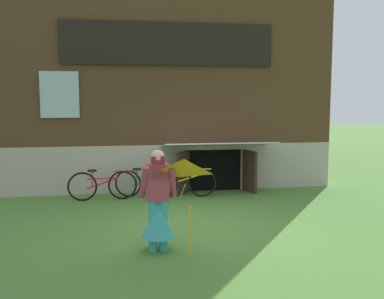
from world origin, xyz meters
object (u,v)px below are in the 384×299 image
at_px(bicycle_green, 146,183).
at_px(bicycle_red, 102,185).
at_px(person, 158,209).
at_px(bicycle_yellow, 183,182).
at_px(kite, 184,182).

relative_size(bicycle_green, bicycle_red, 0.93).
relative_size(person, bicycle_red, 0.99).
height_order(bicycle_green, bicycle_red, bicycle_red).
bearing_deg(bicycle_yellow, bicycle_green, -172.40).
xyz_separation_m(kite, bicycle_yellow, (0.60, 4.24, -0.81)).
distance_m(person, bicycle_yellow, 3.86).
relative_size(bicycle_yellow, bicycle_green, 1.07).
distance_m(person, bicycle_red, 3.80).
distance_m(kite, bicycle_red, 4.45).
bearing_deg(person, bicycle_red, 83.38).
xyz_separation_m(person, bicycle_yellow, (0.94, 3.74, -0.31)).
bearing_deg(bicycle_yellow, bicycle_red, -167.01).
distance_m(bicycle_yellow, bicycle_green, 0.88).
bearing_deg(bicycle_red, bicycle_yellow, -0.24).
relative_size(bicycle_yellow, bicycle_red, 0.99).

